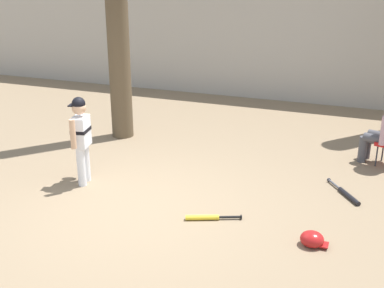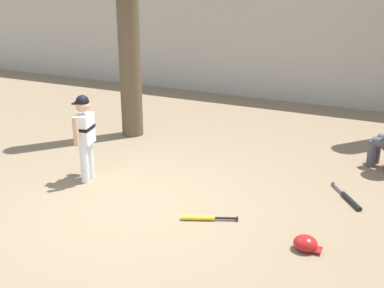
{
  "view_description": "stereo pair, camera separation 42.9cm",
  "coord_description": "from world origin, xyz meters",
  "px_view_note": "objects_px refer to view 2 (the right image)",
  "views": [
    {
      "loc": [
        2.75,
        -5.11,
        3.01
      ],
      "look_at": [
        0.53,
        0.68,
        0.75
      ],
      "focal_mm": 45.68,
      "sensor_mm": 36.0,
      "label": 1
    },
    {
      "loc": [
        3.14,
        -4.95,
        3.01
      ],
      "look_at": [
        0.53,
        0.68,
        0.75
      ],
      "focal_mm": 45.68,
      "sensor_mm": 36.0,
      "label": 2
    }
  ],
  "objects_px": {
    "young_ballplayer": "(85,132)",
    "batting_helmet_red": "(306,243)",
    "bat_black_composite": "(349,199)",
    "bat_yellow_trainer": "(203,218)",
    "tree_near_player": "(128,11)"
  },
  "relations": [
    {
      "from": "bat_black_composite",
      "to": "batting_helmet_red",
      "type": "height_order",
      "value": "batting_helmet_red"
    },
    {
      "from": "bat_black_composite",
      "to": "batting_helmet_red",
      "type": "relative_size",
      "value": 2.19
    },
    {
      "from": "young_ballplayer",
      "to": "bat_black_composite",
      "type": "height_order",
      "value": "young_ballplayer"
    },
    {
      "from": "bat_black_composite",
      "to": "tree_near_player",
      "type": "bearing_deg",
      "value": 163.92
    },
    {
      "from": "young_ballplayer",
      "to": "batting_helmet_red",
      "type": "bearing_deg",
      "value": -9.49
    },
    {
      "from": "tree_near_player",
      "to": "young_ballplayer",
      "type": "distance_m",
      "value": 2.64
    },
    {
      "from": "young_ballplayer",
      "to": "bat_black_composite",
      "type": "distance_m",
      "value": 3.84
    },
    {
      "from": "batting_helmet_red",
      "to": "bat_black_composite",
      "type": "bearing_deg",
      "value": 79.44
    },
    {
      "from": "tree_near_player",
      "to": "bat_yellow_trainer",
      "type": "relative_size",
      "value": 7.74
    },
    {
      "from": "tree_near_player",
      "to": "bat_yellow_trainer",
      "type": "bearing_deg",
      "value": -44.55
    },
    {
      "from": "tree_near_player",
      "to": "young_ballplayer",
      "type": "relative_size",
      "value": 4.05
    },
    {
      "from": "bat_yellow_trainer",
      "to": "bat_black_composite",
      "type": "distance_m",
      "value": 2.07
    },
    {
      "from": "bat_yellow_trainer",
      "to": "tree_near_player",
      "type": "bearing_deg",
      "value": 135.45
    },
    {
      "from": "bat_yellow_trainer",
      "to": "batting_helmet_red",
      "type": "relative_size",
      "value": 2.11
    },
    {
      "from": "bat_black_composite",
      "to": "batting_helmet_red",
      "type": "distance_m",
      "value": 1.49
    }
  ]
}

